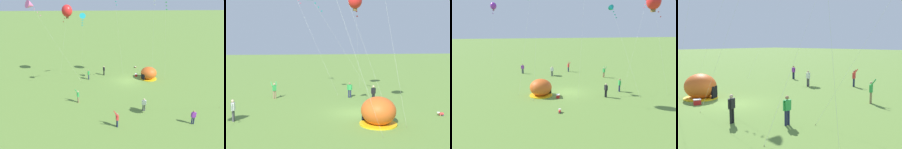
{
  "view_description": "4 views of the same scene",
  "coord_description": "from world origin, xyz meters",
  "views": [
    {
      "loc": [
        4.7,
        33.97,
        14.05
      ],
      "look_at": [
        3.04,
        4.52,
        2.89
      ],
      "focal_mm": 35.0,
      "sensor_mm": 36.0,
      "label": 1
    },
    {
      "loc": [
        -21.68,
        5.84,
        5.89
      ],
      "look_at": [
        3.12,
        1.05,
        3.07
      ],
      "focal_mm": 42.0,
      "sensor_mm": 36.0,
      "label": 2
    },
    {
      "loc": [
        -5.74,
        -26.74,
        8.26
      ],
      "look_at": [
        -0.06,
        2.25,
        1.9
      ],
      "focal_mm": 35.0,
      "sensor_mm": 36.0,
      "label": 3
    },
    {
      "loc": [
        16.7,
        -11.53,
        4.73
      ],
      "look_at": [
        1.3,
        5.12,
        1.91
      ],
      "focal_mm": 42.0,
      "sensor_mm": 36.0,
      "label": 4
    }
  ],
  "objects": [
    {
      "name": "ground_plane",
      "position": [
        0.0,
        0.0,
        0.0
      ],
      "size": [
        300.0,
        300.0,
        0.0
      ],
      "primitive_type": "plane",
      "color": "olive"
    },
    {
      "name": "popup_tent",
      "position": [
        -3.56,
        -0.72,
        1.0
      ],
      "size": [
        2.81,
        2.81,
        2.1
      ],
      "color": "#D8591E",
      "rests_on": "ground"
    },
    {
      "name": "cooler_box",
      "position": [
        -1.64,
        -2.06,
        0.22
      ],
      "size": [
        0.51,
        0.61,
        0.44
      ],
      "color": "red",
      "rests_on": "ground"
    },
    {
      "name": "toddler_crawling",
      "position": [
        -2.24,
        -6.67,
        0.18
      ],
      "size": [
        0.31,
        0.55,
        0.32
      ],
      "color": "red",
      "rests_on": "ground"
    },
    {
      "name": "person_near_tent",
      "position": [
        7.8,
        7.34,
        1.0
      ],
      "size": [
        0.6,
        0.71,
        1.89
      ],
      "color": "#8C7251",
      "rests_on": "ground"
    },
    {
      "name": "person_with_toddler",
      "position": [
        6.73,
        -0.99,
        0.96
      ],
      "size": [
        0.28,
        0.59,
        1.72
      ],
      "color": "#1E2347",
      "rests_on": "ground"
    },
    {
      "name": "person_center_field",
      "position": [
        -0.65,
        10.07,
        0.96
      ],
      "size": [
        0.59,
        0.27,
        1.72
      ],
      "color": "#4C4C51",
      "rests_on": "ground"
    },
    {
      "name": "person_watching_sky",
      "position": [
        4.08,
        -2.9,
        0.96
      ],
      "size": [
        0.35,
        0.56,
        1.72
      ],
      "color": "black",
      "rests_on": "ground"
    },
    {
      "name": "kite_red",
      "position": [
        9.83,
        -2.36,
        11.26
      ],
      "size": [
        2.99,
        2.16,
        12.23
      ],
      "color": "silver",
      "rests_on": "ground"
    }
  ]
}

